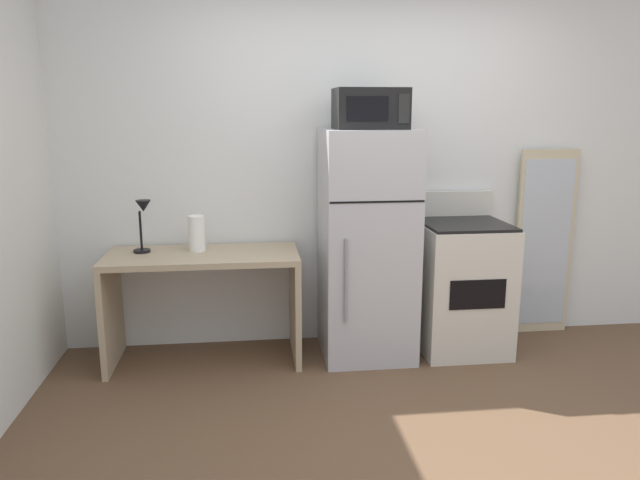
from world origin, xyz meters
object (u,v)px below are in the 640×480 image
(desk, at_px, (204,285))
(leaning_mirror, at_px, (544,243))
(paper_towel_roll, at_px, (197,233))
(refrigerator, at_px, (367,245))
(desk_lamp, at_px, (143,217))
(microwave, at_px, (370,109))
(oven_range, at_px, (461,286))

(desk, distance_m, leaning_mirror, 2.54)
(paper_towel_roll, relative_size, refrigerator, 0.15)
(paper_towel_roll, bearing_deg, desk, -64.09)
(desk_lamp, xyz_separation_m, microwave, (1.49, -0.10, 0.70))
(refrigerator, distance_m, oven_range, 0.75)
(paper_towel_roll, bearing_deg, refrigerator, -4.37)
(paper_towel_roll, bearing_deg, microwave, -5.42)
(leaning_mirror, bearing_deg, desk, -174.41)
(oven_range, bearing_deg, refrigerator, -179.59)
(refrigerator, relative_size, leaning_mirror, 1.11)
(desk, xyz_separation_m, oven_range, (1.79, -0.01, -0.07))
(desk, relative_size, oven_range, 1.15)
(microwave, bearing_deg, leaning_mirror, 11.28)
(paper_towel_roll, height_order, refrigerator, refrigerator)
(desk, height_order, paper_towel_roll, paper_towel_roll)
(desk_lamp, bearing_deg, microwave, -3.82)
(leaning_mirror, bearing_deg, desk_lamp, -176.41)
(paper_towel_roll, bearing_deg, desk_lamp, -178.48)
(desk_lamp, relative_size, leaning_mirror, 0.25)
(desk, relative_size, refrigerator, 0.81)
(refrigerator, relative_size, microwave, 3.39)
(oven_range, bearing_deg, desk, 179.73)
(desk, height_order, microwave, microwave)
(desk_lamp, relative_size, paper_towel_roll, 1.47)
(microwave, height_order, leaning_mirror, microwave)
(desk_lamp, height_order, oven_range, desk_lamp)
(desk_lamp, relative_size, refrigerator, 0.23)
(desk, relative_size, desk_lamp, 3.59)
(desk, bearing_deg, paper_towel_roll, 115.91)
(desk, relative_size, leaning_mirror, 0.91)
(desk, xyz_separation_m, refrigerator, (1.11, -0.01, 0.25))
(paper_towel_roll, distance_m, microwave, 1.41)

